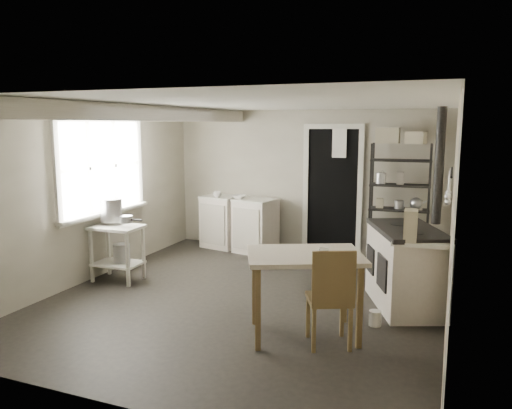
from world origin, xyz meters
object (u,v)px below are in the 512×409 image
at_px(stove, 405,269).
at_px(chair, 329,295).
at_px(prep_table, 118,251).
at_px(flour_sack, 379,248).
at_px(work_table, 304,298).
at_px(stockpot, 111,210).
at_px(base_cabinets, 239,222).
at_px(shelf_rack, 399,202).

bearing_deg(stove, chair, -136.12).
distance_m(prep_table, flour_sack, 3.78).
relative_size(prep_table, chair, 0.78).
height_order(work_table, flour_sack, work_table).
height_order(prep_table, stockpot, stockpot).
xyz_separation_m(base_cabinets, stove, (2.83, -1.76, -0.02)).
distance_m(work_table, chair, 0.31).
xyz_separation_m(stockpot, chair, (3.20, -0.96, -0.45)).
bearing_deg(work_table, shelf_rack, 78.78).
height_order(prep_table, shelf_rack, shelf_rack).
distance_m(stockpot, shelf_rack, 4.09).
relative_size(stockpot, chair, 0.32).
xyz_separation_m(prep_table, flour_sack, (3.13, 2.11, -0.16)).
distance_m(base_cabinets, flour_sack, 2.32).
relative_size(chair, flour_sack, 2.18).
height_order(base_cabinets, chair, chair).
bearing_deg(prep_table, work_table, -15.68).
height_order(stove, flour_sack, stove).
bearing_deg(prep_table, shelf_rack, 32.42).
bearing_deg(flour_sack, stockpot, -147.70).
distance_m(prep_table, shelf_rack, 4.05).
bearing_deg(work_table, base_cabinets, 123.95).
relative_size(stove, flour_sack, 2.66).
height_order(shelf_rack, chair, shelf_rack).
distance_m(shelf_rack, stove, 1.85).
height_order(prep_table, flour_sack, prep_table).
relative_size(prep_table, work_table, 0.68).
bearing_deg(flour_sack, base_cabinets, 178.79).
xyz_separation_m(stockpot, stove, (3.78, 0.34, -0.50)).
xyz_separation_m(chair, flour_sack, (0.04, 3.01, -0.24)).
relative_size(stove, work_table, 1.06).
height_order(shelf_rack, work_table, shelf_rack).
bearing_deg(prep_table, stockpot, 153.04).
xyz_separation_m(prep_table, stove, (3.66, 0.40, 0.04)).
bearing_deg(stockpot, stove, 5.09).
bearing_deg(prep_table, stove, 6.20).
relative_size(prep_table, stockpot, 2.43).
relative_size(prep_table, stove, 0.64).
relative_size(stove, chair, 1.22).
bearing_deg(flour_sack, prep_table, -145.96).
relative_size(base_cabinets, shelf_rack, 0.74).
height_order(stove, chair, chair).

